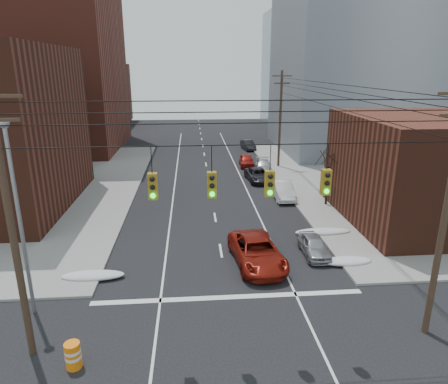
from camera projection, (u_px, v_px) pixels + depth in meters
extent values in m
cube|color=maroon|center=(23.00, 39.00, 53.62)|extent=(24.00, 20.00, 30.00)
cube|color=#502418|center=(70.00, 95.00, 80.88)|extent=(22.00, 18.00, 12.00)
cube|color=gray|center=(364.00, 58.00, 54.20)|extent=(22.00, 20.00, 25.00)
cube|color=gray|center=(319.00, 69.00, 79.53)|extent=(20.00, 18.00, 22.00)
cylinder|color=#473323|center=(12.00, 230.00, 14.90)|extent=(0.28, 0.28, 11.00)
cylinder|color=#473323|center=(445.00, 217.00, 16.24)|extent=(0.28, 0.28, 11.00)
cylinder|color=#473323|center=(280.00, 120.00, 45.72)|extent=(0.28, 0.28, 11.00)
cube|color=#473323|center=(282.00, 76.00, 44.26)|extent=(2.20, 0.12, 0.12)
cube|color=#473323|center=(282.00, 83.00, 44.50)|extent=(1.80, 0.12, 0.12)
cylinder|color=black|center=(239.00, 145.00, 14.64)|extent=(17.00, 0.04, 0.04)
cylinder|color=black|center=(151.00, 160.00, 14.54)|extent=(0.03, 0.03, 1.00)
cube|color=olive|center=(153.00, 186.00, 14.84)|extent=(0.35, 0.30, 1.00)
sphere|color=black|center=(152.00, 179.00, 14.58)|extent=(0.20, 0.20, 0.20)
sphere|color=black|center=(152.00, 187.00, 14.68)|extent=(0.20, 0.20, 0.20)
sphere|color=#0CE526|center=(153.00, 196.00, 14.77)|extent=(0.20, 0.20, 0.20)
cylinder|color=black|center=(212.00, 159.00, 14.72)|extent=(0.03, 0.03, 1.00)
cube|color=olive|center=(212.00, 185.00, 15.01)|extent=(0.35, 0.30, 1.00)
sphere|color=black|center=(212.00, 178.00, 14.76)|extent=(0.20, 0.20, 0.20)
sphere|color=black|center=(212.00, 186.00, 14.85)|extent=(0.20, 0.20, 0.20)
sphere|color=#0CE526|center=(212.00, 194.00, 14.95)|extent=(0.20, 0.20, 0.20)
cylinder|color=black|center=(270.00, 158.00, 14.89)|extent=(0.03, 0.03, 1.00)
cube|color=olive|center=(269.00, 183.00, 15.19)|extent=(0.35, 0.30, 1.00)
sphere|color=black|center=(271.00, 176.00, 14.93)|extent=(0.20, 0.20, 0.20)
sphere|color=black|center=(270.00, 185.00, 15.03)|extent=(0.20, 0.20, 0.20)
sphere|color=#0CE526|center=(270.00, 193.00, 15.12)|extent=(0.20, 0.20, 0.20)
cylinder|color=black|center=(328.00, 157.00, 15.06)|extent=(0.03, 0.03, 1.00)
cube|color=olive|center=(326.00, 182.00, 15.36)|extent=(0.35, 0.30, 1.00)
sphere|color=black|center=(328.00, 175.00, 15.11)|extent=(0.20, 0.20, 0.20)
sphere|color=black|center=(327.00, 183.00, 15.20)|extent=(0.20, 0.20, 0.20)
sphere|color=#0CE526|center=(327.00, 191.00, 15.30)|extent=(0.20, 0.20, 0.20)
cylinder|color=gray|center=(21.00, 226.00, 17.97)|extent=(0.18, 0.18, 9.00)
sphere|color=gray|center=(4.00, 123.00, 16.60)|extent=(0.44, 0.44, 0.44)
cylinder|color=black|center=(327.00, 186.00, 33.62)|extent=(0.20, 0.20, 3.50)
cylinder|color=black|center=(333.00, 159.00, 33.07)|extent=(0.27, 0.82, 1.19)
cylinder|color=black|center=(330.00, 157.00, 33.46)|extent=(1.17, 0.54, 1.38)
cylinder|color=black|center=(321.00, 156.00, 33.56)|extent=(1.44, 1.00, 1.48)
cylinder|color=black|center=(324.00, 159.00, 32.95)|extent=(0.17, 0.84, 1.19)
cylinder|color=black|center=(326.00, 159.00, 32.47)|extent=(0.82, 0.99, 1.40)
cylinder|color=black|center=(334.00, 160.00, 32.08)|extent=(1.74, 0.21, 1.43)
cylinder|color=black|center=(334.00, 160.00, 32.74)|extent=(0.48, 0.73, 1.20)
ellipsoid|color=silver|center=(93.00, 276.00, 22.28)|extent=(3.50, 1.08, 0.42)
ellipsoid|color=silver|center=(347.00, 261.00, 23.92)|extent=(3.00, 1.08, 0.42)
ellipsoid|color=silver|center=(323.00, 232.00, 28.20)|extent=(4.00, 1.08, 0.42)
imported|color=maroon|center=(257.00, 252.00, 23.83)|extent=(3.22, 5.97, 1.59)
imported|color=#A2A3A7|center=(314.00, 246.00, 25.02)|extent=(1.51, 3.65, 1.24)
imported|color=silver|center=(283.00, 190.00, 35.91)|extent=(1.69, 4.66, 1.53)
imported|color=black|center=(258.00, 175.00, 41.30)|extent=(2.54, 4.84, 1.30)
imported|color=#B9B8BE|center=(264.00, 166.00, 45.31)|extent=(2.25, 4.48, 1.25)
imported|color=maroon|center=(246.00, 160.00, 47.61)|extent=(1.82, 4.13, 1.38)
imported|color=black|center=(248.00, 145.00, 57.21)|extent=(1.90, 4.18, 1.33)
imported|color=white|center=(42.00, 184.00, 37.14)|extent=(4.95, 2.79, 1.54)
imported|color=#AFAFB4|center=(68.00, 173.00, 41.34)|extent=(5.80, 4.42, 1.46)
imported|color=black|center=(19.00, 192.00, 35.15)|extent=(4.73, 3.13, 1.27)
imported|color=#9F9FA3|center=(18.00, 193.00, 35.05)|extent=(3.98, 2.46, 1.26)
cylinder|color=orange|center=(73.00, 355.00, 15.61)|extent=(0.64, 0.64, 1.10)
cylinder|color=white|center=(72.00, 351.00, 15.54)|extent=(0.65, 0.65, 0.13)
cylinder|color=white|center=(73.00, 357.00, 15.63)|extent=(0.65, 0.65, 0.13)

